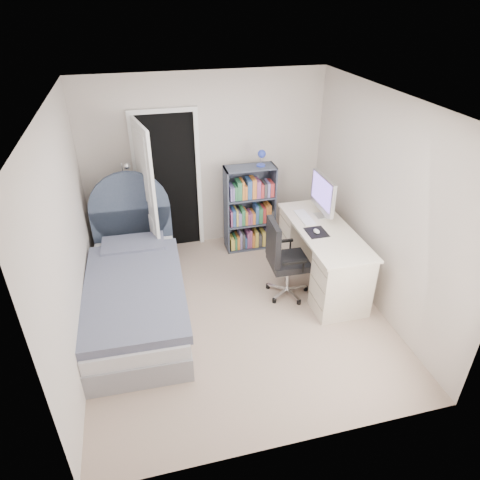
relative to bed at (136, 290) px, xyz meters
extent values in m
cube|color=gray|center=(1.14, -0.31, -0.34)|extent=(3.40, 3.60, 0.05)
cube|color=white|center=(1.14, -0.31, 2.21)|extent=(3.40, 3.60, 0.05)
cube|color=beige|center=(1.14, 1.51, 0.93)|extent=(3.40, 0.05, 2.50)
cube|color=beige|center=(1.14, -2.14, 0.93)|extent=(3.40, 0.05, 2.50)
cube|color=beige|center=(-0.58, -0.31, 0.93)|extent=(0.05, 3.60, 2.50)
cube|color=beige|center=(2.87, -0.31, 0.93)|extent=(0.05, 3.60, 2.50)
cube|color=black|center=(0.59, 1.48, 0.68)|extent=(0.80, 0.01, 2.00)
cube|color=white|center=(0.16, 1.46, 0.68)|extent=(0.06, 0.06, 2.00)
cube|color=white|center=(1.02, 1.46, 0.68)|extent=(0.06, 0.06, 2.00)
cube|color=white|center=(0.59, 1.46, 1.71)|extent=(0.92, 0.06, 0.06)
cube|color=white|center=(0.27, 1.07, 0.68)|extent=(0.20, 0.79, 2.00)
cube|color=gray|center=(0.00, -0.11, -0.18)|extent=(1.11, 2.24, 0.29)
cube|color=silver|center=(0.00, -0.11, 0.05)|extent=(1.09, 2.20, 0.18)
cube|color=slate|center=(-0.01, -0.22, 0.18)|extent=(1.15, 1.91, 0.11)
cube|color=slate|center=(0.02, 0.68, 0.20)|extent=(0.80, 0.47, 0.13)
cube|color=#3A4559|center=(0.03, 1.04, 0.12)|extent=(1.05, 0.10, 0.88)
cylinder|color=#3A4559|center=(0.03, 1.04, 0.57)|extent=(1.05, 0.10, 1.05)
cylinder|color=#DCAA87|center=(-0.24, 1.16, -0.09)|extent=(0.03, 0.03, 0.45)
cylinder|color=#DCAA87|center=(-0.24, 1.46, -0.09)|extent=(0.03, 0.03, 0.45)
cylinder|color=#DCAA87|center=(0.06, 1.16, -0.09)|extent=(0.03, 0.03, 0.45)
cylinder|color=#DCAA87|center=(0.06, 1.46, -0.09)|extent=(0.03, 0.03, 0.45)
cube|color=#DCAA87|center=(-0.09, 1.31, 0.12)|extent=(0.36, 0.36, 0.03)
cube|color=#DCAA87|center=(-0.09, 1.31, -0.16)|extent=(0.33, 0.33, 0.02)
cube|color=#B24C33|center=(-0.13, 1.31, 0.15)|extent=(0.14, 0.20, 0.03)
cube|color=#3F598C|center=(-0.13, 1.31, 0.18)|extent=(0.14, 0.19, 0.03)
cube|color=#D8CC7F|center=(-0.13, 1.31, 0.21)|extent=(0.13, 0.18, 0.03)
cylinder|color=silver|center=(0.00, 1.16, -0.31)|extent=(0.21, 0.21, 0.02)
cylinder|color=silver|center=(0.00, 1.16, 0.43)|extent=(0.02, 0.02, 1.47)
sphere|color=silver|center=(0.07, 1.12, 1.13)|extent=(0.09, 0.09, 0.09)
cube|color=#3D4453|center=(1.35, 1.15, 0.32)|extent=(0.02, 0.31, 1.27)
cube|color=#3D4453|center=(2.05, 1.15, 0.32)|extent=(0.02, 0.31, 1.27)
cube|color=#3D4453|center=(1.70, 1.15, 0.94)|extent=(0.71, 0.31, 0.02)
cube|color=#3D4453|center=(1.70, 1.15, -0.31)|extent=(0.71, 0.31, 0.02)
cube|color=#3D4453|center=(1.70, 1.30, 0.32)|extent=(0.71, 0.01, 1.27)
cube|color=#3D4453|center=(1.70, 1.15, 0.09)|extent=(0.67, 0.29, 0.02)
cube|color=#3D4453|center=(1.70, 1.15, 0.50)|extent=(0.67, 0.29, 0.02)
cylinder|color=#2739AB|center=(1.85, 1.15, 0.96)|extent=(0.12, 0.12, 0.02)
cylinder|color=silver|center=(1.85, 1.15, 1.05)|extent=(0.02, 0.02, 0.16)
sphere|color=#2739AB|center=(1.85, 1.12, 1.14)|extent=(0.11, 0.11, 0.11)
cube|color=#D8BF4C|center=(1.42, 1.13, -0.20)|extent=(0.06, 0.21, 0.17)
cube|color=#337F4C|center=(1.47, 1.13, -0.19)|extent=(0.03, 0.21, 0.19)
cube|color=orange|center=(1.51, 1.13, -0.19)|extent=(0.03, 0.21, 0.21)
cube|color=#7F72B2|center=(1.55, 1.13, -0.16)|extent=(0.03, 0.21, 0.26)
cube|color=#3F3F3F|center=(1.59, 1.13, -0.17)|extent=(0.04, 0.21, 0.24)
cube|color=#335999|center=(1.62, 1.13, -0.20)|extent=(0.03, 0.21, 0.17)
cube|color=#994C7F|center=(1.66, 1.13, -0.16)|extent=(0.03, 0.21, 0.26)
cube|color=#994C7F|center=(1.70, 1.13, -0.15)|extent=(0.03, 0.21, 0.28)
cube|color=orange|center=(1.74, 1.13, -0.19)|extent=(0.04, 0.21, 0.21)
cube|color=#D8BF4C|center=(1.79, 1.13, -0.16)|extent=(0.05, 0.21, 0.25)
cube|color=#3F3F3F|center=(1.84, 1.13, -0.19)|extent=(0.05, 0.21, 0.19)
cube|color=#D8BF4C|center=(1.90, 1.13, -0.18)|extent=(0.06, 0.21, 0.22)
cube|color=#7F72B2|center=(1.96, 1.13, -0.16)|extent=(0.06, 0.21, 0.25)
cube|color=#7F72B2|center=(2.02, 1.13, -0.17)|extent=(0.05, 0.21, 0.25)
cube|color=#994C7F|center=(1.41, 1.13, 0.23)|extent=(0.03, 0.21, 0.24)
cube|color=#335999|center=(1.45, 1.13, 0.23)|extent=(0.04, 0.21, 0.24)
cube|color=#D8BF4C|center=(1.49, 1.13, 0.23)|extent=(0.03, 0.21, 0.24)
cube|color=#7F72B2|center=(1.53, 1.13, 0.20)|extent=(0.04, 0.21, 0.19)
cube|color=#337F4C|center=(1.58, 1.13, 0.23)|extent=(0.05, 0.21, 0.24)
cube|color=orange|center=(1.63, 1.13, 0.21)|extent=(0.03, 0.21, 0.21)
cube|color=#994C7F|center=(1.66, 1.13, 0.19)|extent=(0.03, 0.21, 0.17)
cube|color=#994C7F|center=(1.70, 1.13, 0.20)|extent=(0.03, 0.21, 0.18)
cube|color=orange|center=(1.74, 1.13, 0.19)|extent=(0.04, 0.21, 0.17)
cube|color=#335999|center=(1.79, 1.13, 0.25)|extent=(0.04, 0.21, 0.28)
cube|color=#337F4C|center=(1.84, 1.13, 0.23)|extent=(0.06, 0.21, 0.23)
cube|color=#B23333|center=(1.89, 1.13, 0.22)|extent=(0.04, 0.21, 0.23)
cube|color=orange|center=(1.94, 1.13, 0.24)|extent=(0.03, 0.21, 0.26)
cube|color=orange|center=(1.98, 1.13, 0.24)|extent=(0.04, 0.21, 0.27)
cube|color=#3F3F3F|center=(2.02, 1.13, 0.20)|extent=(0.04, 0.21, 0.18)
cube|color=#7F72B2|center=(1.41, 1.13, 0.62)|extent=(0.03, 0.21, 0.20)
cube|color=#7F72B2|center=(1.44, 1.13, 0.62)|extent=(0.03, 0.21, 0.20)
cube|color=#337F4C|center=(1.47, 1.13, 0.62)|extent=(0.03, 0.21, 0.20)
cube|color=#337F4C|center=(1.53, 1.13, 0.65)|extent=(0.06, 0.21, 0.26)
cube|color=orange|center=(1.58, 1.13, 0.65)|extent=(0.03, 0.21, 0.27)
cube|color=orange|center=(1.62, 1.13, 0.62)|extent=(0.04, 0.21, 0.20)
cube|color=#335999|center=(1.67, 1.13, 0.65)|extent=(0.06, 0.21, 0.27)
cube|color=orange|center=(1.74, 1.13, 0.66)|extent=(0.06, 0.21, 0.28)
cube|color=#994C7F|center=(1.80, 1.13, 0.64)|extent=(0.06, 0.21, 0.25)
cube|color=#B23333|center=(1.85, 1.13, 0.62)|extent=(0.04, 0.21, 0.20)
cube|color=#3F3F3F|center=(1.90, 1.13, 0.62)|extent=(0.04, 0.21, 0.20)
cube|color=#7F72B2|center=(1.95, 1.13, 0.62)|extent=(0.04, 0.21, 0.21)
cube|color=#B23333|center=(2.00, 1.13, 0.62)|extent=(0.05, 0.21, 0.21)
cube|color=beige|center=(2.36, 0.03, 0.48)|extent=(0.67, 1.67, 0.03)
cube|color=beige|center=(2.36, -0.56, 0.07)|extent=(0.61, 0.45, 0.78)
cube|color=beige|center=(2.36, 0.62, 0.07)|extent=(0.61, 0.45, 0.78)
cube|color=silver|center=(2.47, 0.36, 0.50)|extent=(0.18, 0.18, 0.01)
cube|color=silver|center=(2.50, 0.36, 0.63)|extent=(0.03, 0.07, 0.24)
cube|color=silver|center=(2.45, 0.36, 0.83)|extent=(0.05, 0.62, 0.45)
cube|color=#6E50C3|center=(2.42, 0.36, 0.85)|extent=(0.00, 0.56, 0.36)
cube|color=white|center=(2.23, 0.36, 0.50)|extent=(0.14, 0.45, 0.02)
cube|color=black|center=(2.23, -0.03, 0.50)|extent=(0.24, 0.29, 0.00)
ellipsoid|color=white|center=(2.23, -0.03, 0.51)|extent=(0.07, 0.11, 0.03)
cube|color=silver|center=(1.99, -0.10, -0.26)|extent=(0.27, 0.05, 0.02)
cylinder|color=black|center=(2.12, -0.10, -0.29)|extent=(0.06, 0.06, 0.06)
cube|color=silver|center=(1.91, 0.03, -0.26)|extent=(0.13, 0.27, 0.02)
cylinder|color=black|center=(1.95, 0.15, -0.29)|extent=(0.06, 0.06, 0.06)
cube|color=silver|center=(1.76, -0.01, -0.26)|extent=(0.24, 0.20, 0.02)
cylinder|color=black|center=(1.66, 0.07, -0.29)|extent=(0.06, 0.06, 0.06)
cube|color=silver|center=(1.76, -0.17, -0.26)|extent=(0.24, 0.18, 0.02)
cylinder|color=black|center=(1.65, -0.24, -0.29)|extent=(0.06, 0.06, 0.06)
cube|color=silver|center=(1.90, -0.22, -0.26)|extent=(0.11, 0.27, 0.02)
cylinder|color=black|center=(1.94, -0.34, -0.29)|extent=(0.06, 0.06, 0.06)
cylinder|color=silver|center=(1.86, -0.09, -0.06)|extent=(0.05, 0.05, 0.40)
cube|color=black|center=(1.86, -0.09, 0.16)|extent=(0.48, 0.48, 0.09)
cube|color=black|center=(1.65, -0.09, 0.47)|extent=(0.08, 0.42, 0.53)
cube|color=black|center=(1.84, -0.34, 0.31)|extent=(0.29, 0.05, 0.03)
cube|color=black|center=(1.85, 0.16, 0.31)|extent=(0.29, 0.05, 0.03)
camera|label=1|loc=(0.21, -4.22, 3.08)|focal=32.00mm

